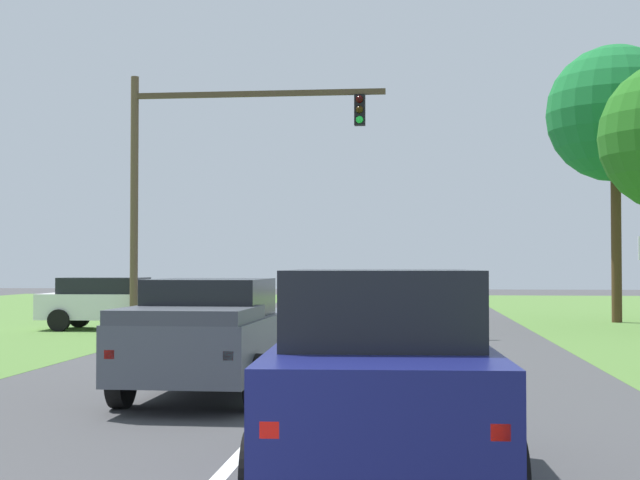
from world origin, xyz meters
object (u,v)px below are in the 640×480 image
Objects in this scene: extra_tree_2 at (615,114)px; traffic_light at (199,162)px; pickup_truck_lead at (213,334)px; red_suv_near at (381,371)px; crossing_suv_far at (109,302)px.

traffic_light is at bearing -154.45° from extra_tree_2.
pickup_truck_lead is 0.68× the size of traffic_light.
pickup_truck_lead is at bearing -118.58° from extra_tree_2.
red_suv_near reaches higher than pickup_truck_lead.
traffic_light is at bearing -21.18° from crossing_suv_far.
traffic_light reaches higher than red_suv_near.
crossing_suv_far is (-9.29, 19.21, -0.16)m from red_suv_near.
extra_tree_2 is at bearing 72.97° from red_suv_near.
pickup_truck_lead is 22.61m from extra_tree_2.
extra_tree_2 is (16.79, 5.27, 6.56)m from crossing_suv_far.
traffic_light is 1.78× the size of crossing_suv_far.
red_suv_near is 26.39m from extra_tree_2.
crossing_suv_far is (-3.18, 1.23, -4.26)m from traffic_light.
red_suv_near is 0.45× the size of extra_tree_2.
traffic_light is 15.26m from extra_tree_2.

